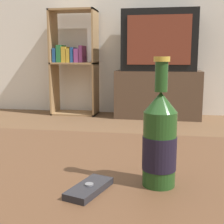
# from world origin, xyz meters

# --- Properties ---
(back_wall) EXTENTS (8.00, 0.05, 2.60)m
(back_wall) POSITION_xyz_m (0.00, 3.02, 1.30)
(back_wall) COLOR silver
(back_wall) RESTS_ON ground_plane
(coffee_table) EXTENTS (1.26, 0.69, 0.41)m
(coffee_table) POSITION_xyz_m (0.00, 0.00, 0.35)
(coffee_table) COLOR brown
(coffee_table) RESTS_ON ground_plane
(tv_stand) EXTENTS (0.93, 0.38, 0.52)m
(tv_stand) POSITION_xyz_m (0.17, 2.76, 0.26)
(tv_stand) COLOR #4C3828
(tv_stand) RESTS_ON ground_plane
(television) EXTENTS (0.79, 0.39, 0.64)m
(television) POSITION_xyz_m (0.17, 2.76, 0.84)
(television) COLOR black
(television) RESTS_ON tv_stand
(bookshelf) EXTENTS (0.52, 0.30, 1.20)m
(bookshelf) POSITION_xyz_m (-0.82, 2.81, 0.63)
(bookshelf) COLOR #99754C
(bookshelf) RESTS_ON ground_plane
(beer_bottle) EXTENTS (0.07, 0.07, 0.27)m
(beer_bottle) POSITION_xyz_m (0.24, -0.09, 0.51)
(beer_bottle) COLOR #1E4219
(beer_bottle) RESTS_ON coffee_table
(cell_phone) EXTENTS (0.08, 0.13, 0.02)m
(cell_phone) POSITION_xyz_m (0.10, -0.15, 0.42)
(cell_phone) COLOR #232328
(cell_phone) RESTS_ON coffee_table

